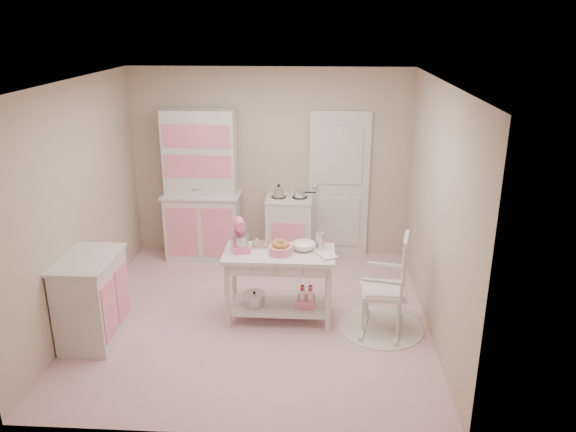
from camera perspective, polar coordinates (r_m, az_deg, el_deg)
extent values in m
plane|color=pink|center=(6.44, -3.25, -10.21)|extent=(3.80, 3.80, 0.00)
cube|color=white|center=(5.64, -3.76, 13.45)|extent=(3.80, 3.80, 0.04)
cube|color=#BFAF9B|center=(7.73, -1.84, 5.30)|extent=(3.80, 0.04, 2.60)
cube|color=#BFAF9B|center=(4.17, -6.56, -7.51)|extent=(3.80, 0.04, 2.60)
cube|color=#BFAF9B|center=(6.42, -20.58, 1.09)|extent=(0.04, 3.80, 2.60)
cube|color=#BFAF9B|center=(5.99, 14.86, 0.45)|extent=(0.04, 3.80, 2.60)
cube|color=silver|center=(7.74, 5.19, 3.12)|extent=(0.82, 0.05, 2.04)
cube|color=silver|center=(7.70, -8.82, 3.03)|extent=(1.06, 0.50, 2.08)
cube|color=silver|center=(7.68, 0.12, -1.34)|extent=(0.62, 0.57, 0.92)
cube|color=silver|center=(6.17, -19.29, -7.95)|extent=(0.54, 0.84, 0.92)
cylinder|color=white|center=(6.31, 9.40, -11.10)|extent=(0.92, 0.92, 0.01)
cube|color=silver|center=(6.05, 9.68, -6.66)|extent=(0.61, 0.80, 1.10)
cube|color=silver|center=(6.24, -0.89, -7.07)|extent=(1.20, 0.60, 0.80)
cube|color=pink|center=(6.07, -4.86, -2.03)|extent=(0.27, 0.32, 0.34)
cube|color=silver|center=(6.25, -2.16, -2.94)|extent=(0.34, 0.24, 0.02)
cylinder|color=pink|center=(6.01, -0.76, -3.49)|extent=(0.25, 0.25, 0.09)
imported|color=white|center=(6.12, 1.58, -3.10)|extent=(0.26, 0.26, 0.08)
cylinder|color=silver|center=(6.17, 3.28, -2.47)|extent=(0.10, 0.10, 0.17)
imported|color=white|center=(5.94, 3.35, -4.15)|extent=(0.24, 0.26, 0.02)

